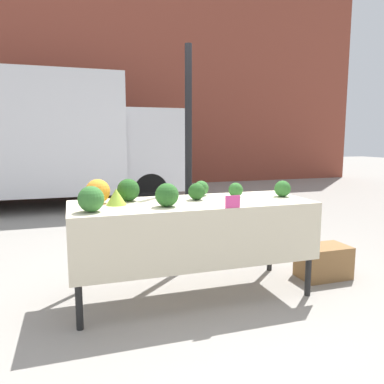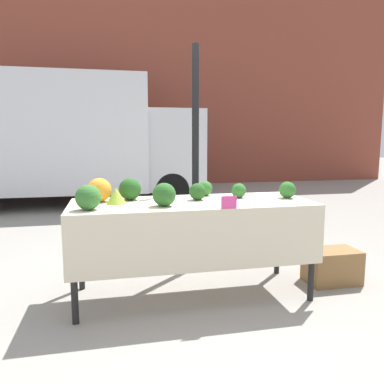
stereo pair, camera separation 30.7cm
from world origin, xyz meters
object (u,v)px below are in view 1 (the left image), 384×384
at_px(price_sign, 233,202).
at_px(produce_crate, 323,262).
at_px(orange_cauliflower, 98,191).
at_px(parked_truck, 39,138).

distance_m(price_sign, produce_crate, 1.37).
distance_m(orange_cauliflower, produce_crate, 2.21).
bearing_deg(price_sign, orange_cauliflower, 151.39).
height_order(parked_truck, orange_cauliflower, parked_truck).
bearing_deg(parked_truck, produce_crate, -60.84).
xyz_separation_m(price_sign, produce_crate, (1.12, 0.36, -0.70)).
xyz_separation_m(parked_truck, price_sign, (1.71, -5.44, -0.49)).
distance_m(parked_truck, price_sign, 5.72).
relative_size(price_sign, produce_crate, 0.26).
relative_size(parked_truck, produce_crate, 10.79).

